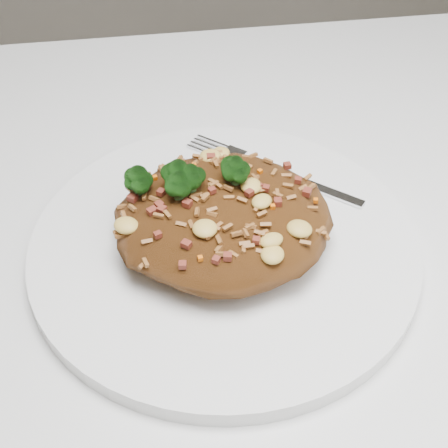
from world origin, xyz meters
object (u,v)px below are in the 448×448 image
Objects in this scene: dining_table at (185,368)px; fork at (281,174)px; plate at (224,245)px; fried_rice at (222,209)px.

fork reaches higher than dining_table.
dining_table is 9.03× the size of fork.
plate is (0.04, 0.04, 0.10)m from dining_table.
fork is (0.10, 0.10, 0.11)m from dining_table.
dining_table is 7.64× the size of fried_rice.
plate is at bearing -90.72° from fork.
fork is (0.06, 0.07, 0.01)m from plate.
fried_rice reaches higher than plate.
dining_table is at bearing -91.86° from fork.
plate is 1.85× the size of fried_rice.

